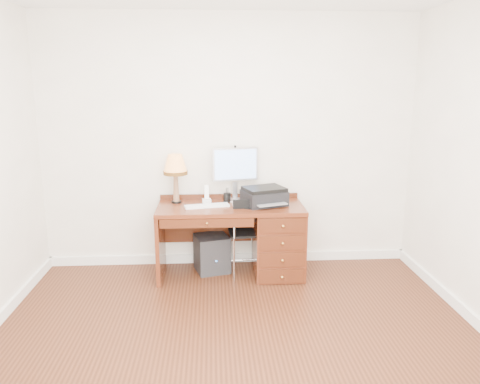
{
  "coord_description": "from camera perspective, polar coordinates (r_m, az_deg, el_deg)",
  "views": [
    {
      "loc": [
        -0.18,
        -3.26,
        1.98
      ],
      "look_at": [
        0.09,
        1.2,
        0.94
      ],
      "focal_mm": 35.0,
      "sensor_mm": 36.0,
      "label": 1
    }
  ],
  "objects": [
    {
      "name": "monitor",
      "position": [
        4.98,
        -0.51,
        3.04
      ],
      "size": [
        0.49,
        0.2,
        0.57
      ],
      "rotation": [
        0.0,
        0.0,
        0.2
      ],
      "color": "silver",
      "rests_on": "desk"
    },
    {
      "name": "phone",
      "position": [
        4.92,
        -4.09,
        -0.68
      ],
      "size": [
        0.1,
        0.1,
        0.19
      ],
      "rotation": [
        0.0,
        0.0,
        0.1
      ],
      "color": "white",
      "rests_on": "desk"
    },
    {
      "name": "pen_cup",
      "position": [
        4.95,
        -1.59,
        -0.68
      ],
      "size": [
        0.08,
        0.08,
        0.1
      ],
      "primitive_type": "cylinder",
      "color": "black",
      "rests_on": "desk"
    },
    {
      "name": "ground",
      "position": [
        3.81,
        -0.23,
        -18.13
      ],
      "size": [
        4.0,
        4.0,
        0.0
      ],
      "primitive_type": "plane",
      "color": "#36180C",
      "rests_on": "ground"
    },
    {
      "name": "printer",
      "position": [
        4.84,
        2.96,
        -0.5
      ],
      "size": [
        0.5,
        0.44,
        0.18
      ],
      "rotation": [
        0.0,
        0.0,
        0.34
      ],
      "color": "black",
      "rests_on": "desk"
    },
    {
      "name": "desk",
      "position": [
        4.94,
        2.59,
        -5.37
      ],
      "size": [
        1.5,
        0.67,
        0.75
      ],
      "color": "#5E2713",
      "rests_on": "ground"
    },
    {
      "name": "room_shell",
      "position": [
        4.34,
        -0.71,
        -13.25
      ],
      "size": [
        4.0,
        4.0,
        4.0
      ],
      "color": "white",
      "rests_on": "ground"
    },
    {
      "name": "leg_lamp",
      "position": [
        4.89,
        -7.89,
        2.97
      ],
      "size": [
        0.25,
        0.25,
        0.51
      ],
      "color": "black",
      "rests_on": "desk"
    },
    {
      "name": "equipment_box",
      "position": [
        5.08,
        -3.44,
        -7.46
      ],
      "size": [
        0.41,
        0.41,
        0.39
      ],
      "primitive_type": "cube",
      "rotation": [
        0.0,
        0.0,
        0.27
      ],
      "color": "black",
      "rests_on": "ground"
    },
    {
      "name": "mouse_pad",
      "position": [
        4.78,
        1.36,
        -1.61
      ],
      "size": [
        0.24,
        0.24,
        0.05
      ],
      "color": "black",
      "rests_on": "desk"
    },
    {
      "name": "chair",
      "position": [
        4.89,
        1.03,
        -4.34
      ],
      "size": [
        0.42,
        0.42,
        0.84
      ],
      "rotation": [
        0.0,
        0.0,
        0.06
      ],
      "color": "black",
      "rests_on": "ground"
    },
    {
      "name": "keyboard",
      "position": [
        4.78,
        -4.05,
        -1.69
      ],
      "size": [
        0.47,
        0.22,
        0.02
      ],
      "primitive_type": "cube",
      "rotation": [
        0.0,
        0.0,
        0.2
      ],
      "color": "white",
      "rests_on": "desk"
    }
  ]
}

